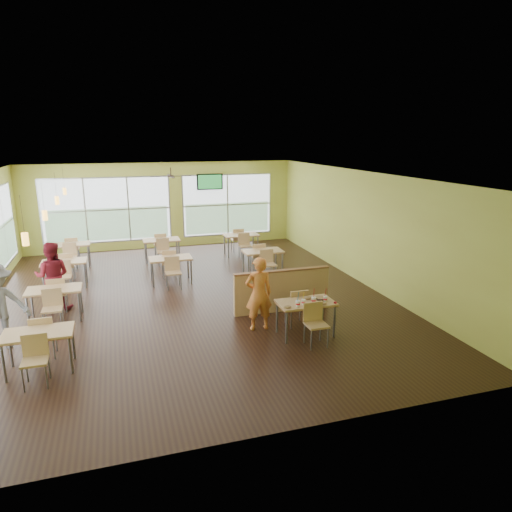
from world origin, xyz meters
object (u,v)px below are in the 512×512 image
half_wall_divider (282,290)px  man_plaid (259,294)px  food_basket (321,298)px  main_table (306,307)px

half_wall_divider → man_plaid: size_ratio=1.46×
man_plaid → food_basket: bearing=157.8°
half_wall_divider → food_basket: size_ratio=9.74×
man_plaid → food_basket: 1.34m
food_basket → man_plaid: bearing=155.3°
main_table → man_plaid: 1.06m
main_table → food_basket: 0.38m
main_table → half_wall_divider: half_wall_divider is taller
food_basket → half_wall_divider: bearing=103.8°
half_wall_divider → food_basket: half_wall_divider is taller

